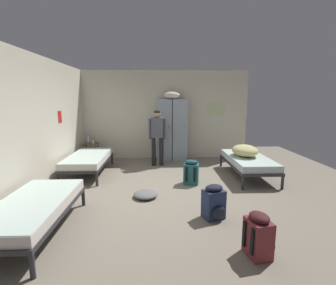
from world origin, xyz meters
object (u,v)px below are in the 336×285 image
at_px(backpack_maroon, 259,236).
at_px(clothes_pile_grey, 146,194).
at_px(shelf_unit, 91,150).
at_px(bed_left_front, 32,208).
at_px(person_traveler, 157,133).
at_px(locker_bank, 172,129).
at_px(backpack_navy, 214,203).
at_px(backpack_teal, 191,172).
at_px(bed_right, 248,161).
at_px(water_bottle, 88,139).
at_px(bed_left_rear, 88,159).
at_px(lotion_bottle, 93,141).
at_px(bedding_heap, 245,151).

relative_size(backpack_maroon, clothes_pile_grey, 1.12).
bearing_deg(shelf_unit, bed_left_front, -86.51).
bearing_deg(person_traveler, clothes_pile_grey, -95.63).
xyz_separation_m(locker_bank, shelf_unit, (-2.42, -0.11, -0.62)).
xyz_separation_m(locker_bank, backpack_maroon, (0.79, -4.82, -0.71)).
bearing_deg(backpack_navy, backpack_maroon, -71.42).
relative_size(bed_left_front, backpack_teal, 3.45).
bearing_deg(bed_right, shelf_unit, 159.04).
height_order(locker_bank, clothes_pile_grey, locker_bank).
bearing_deg(water_bottle, locker_bank, 1.98).
distance_m(bed_left_rear, lotion_bottle, 1.26).
relative_size(water_bottle, backpack_teal, 0.42).
bearing_deg(backpack_maroon, backpack_navy, 108.58).
bearing_deg(backpack_teal, backpack_navy, -84.92).
xyz_separation_m(shelf_unit, bed_left_front, (0.25, -4.10, 0.04)).
relative_size(person_traveler, clothes_pile_grey, 3.18).
height_order(backpack_maroon, clothes_pile_grey, backpack_maroon).
bearing_deg(lotion_bottle, bedding_heap, -20.40).
bearing_deg(bed_right, person_traveler, 154.08).
height_order(bed_left_rear, backpack_navy, backpack_navy).
bearing_deg(bed_left_rear, backpack_teal, -18.71).
height_order(bed_left_front, clothes_pile_grey, bed_left_front).
xyz_separation_m(bed_right, lotion_bottle, (-4.11, 1.56, 0.25)).
bearing_deg(person_traveler, water_bottle, 164.98).
relative_size(bed_right, backpack_teal, 3.45).
bearing_deg(locker_bank, shelf_unit, -177.48).
relative_size(bed_left_rear, backpack_teal, 3.45).
bearing_deg(backpack_maroon, person_traveler, 106.34).
height_order(bed_right, bed_left_front, same).
bearing_deg(bed_right, backpack_maroon, -107.33).
distance_m(person_traveler, backpack_navy, 3.40).
bearing_deg(lotion_bottle, backpack_teal, -37.71).
height_order(bed_right, clothes_pile_grey, bed_right).
bearing_deg(bed_right, backpack_navy, -121.35).
height_order(shelf_unit, bed_right, shelf_unit).
bearing_deg(shelf_unit, backpack_maroon, -55.76).
height_order(shelf_unit, lotion_bottle, lotion_bottle).
bearing_deg(bed_right, bed_left_front, -147.62).
height_order(bed_right, bedding_heap, bedding_heap).
xyz_separation_m(water_bottle, backpack_navy, (2.96, -3.76, -0.41)).
xyz_separation_m(bed_right, bed_left_front, (-3.93, -2.49, 0.00)).
xyz_separation_m(lotion_bottle, backpack_maroon, (3.14, -4.68, -0.37)).
xyz_separation_m(bedding_heap, backpack_navy, (-1.24, -2.19, -0.37)).
xyz_separation_m(bed_left_front, backpack_teal, (2.49, 1.99, -0.12)).
relative_size(shelf_unit, backpack_maroon, 1.04).
bearing_deg(person_traveler, locker_bank, 55.74).
xyz_separation_m(bed_left_rear, backpack_navy, (2.63, -2.48, -0.12)).
height_order(bed_right, water_bottle, water_bottle).
relative_size(bed_left_rear, lotion_bottle, 13.74).
bearing_deg(shelf_unit, lotion_bottle, -29.74).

